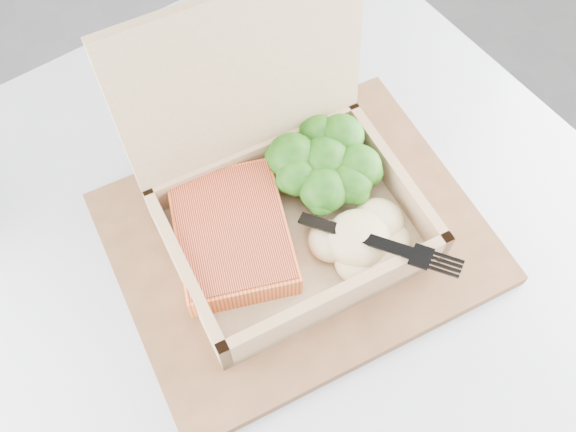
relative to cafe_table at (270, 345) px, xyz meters
name	(u,v)px	position (x,y,z in m)	size (l,w,h in m)	color
cafe_table	(270,345)	(0.00, 0.00, 0.00)	(0.93, 0.93, 0.72)	black
serving_tray	(297,238)	(0.05, 0.03, 0.19)	(0.35, 0.28, 0.01)	brown
takeout_container	(278,181)	(0.04, 0.07, 0.25)	(0.25, 0.22, 0.22)	tan
salmon_fillet	(232,234)	(-0.02, 0.04, 0.22)	(0.10, 0.14, 0.03)	orange
broccoli_pile	(325,166)	(0.09, 0.08, 0.23)	(0.11, 0.11, 0.04)	#35791B
mashed_potatoes	(359,238)	(0.09, -0.01, 0.23)	(0.10, 0.09, 0.03)	#D0C287
plastic_fork	(334,227)	(0.07, 0.01, 0.24)	(0.12, 0.13, 0.02)	black
receipt	(183,134)	(-0.02, 0.20, 0.19)	(0.07, 0.14, 0.00)	white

